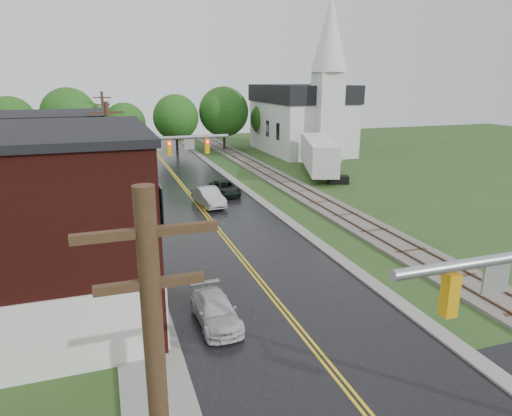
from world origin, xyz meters
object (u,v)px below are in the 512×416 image
utility_pole_b (113,176)px  tree_left_e (84,132)px  tree_left_c (24,145)px  church (305,111)px  utility_pole_c (105,134)px  traffic_signal_far (159,156)px  semi_trailer (319,154)px  sedan_silver (209,197)px  suv_dark (225,188)px  pickup_white (216,311)px

utility_pole_b → tree_left_e: bearing=94.9°
tree_left_e → tree_left_c: bearing=-129.8°
church → utility_pole_c: 28.54m
utility_pole_c → tree_left_e: size_ratio=1.10×
utility_pole_b → tree_left_e: utility_pole_b is taller
utility_pole_b → church: bearing=49.8°
traffic_signal_far → utility_pole_c: utility_pole_c is taller
church → semi_trailer: bearing=-108.5°
tree_left_e → sedan_silver: size_ratio=1.78×
utility_pole_c → tree_left_e: bearing=137.2°
church → tree_left_c: 36.59m
utility_pole_c → suv_dark: utility_pole_c is taller
utility_pole_c → semi_trailer: 22.58m
semi_trailer → sedan_silver: bearing=-149.0°
traffic_signal_far → suv_dark: 10.30m
utility_pole_b → tree_left_e: size_ratio=1.10×
traffic_signal_far → pickup_white: traffic_signal_far is taller
semi_trailer → utility_pole_b: bearing=-142.0°
tree_left_c → suv_dark: size_ratio=1.72×
traffic_signal_far → utility_pole_b: size_ratio=0.82×
utility_pole_c → utility_pole_b: bearing=-90.0°
pickup_white → church: bearing=60.1°
church → semi_trailer: church is taller
suv_dark → sedan_silver: (-2.26, -3.15, 0.14)m
church → sedan_silver: 30.56m
tree_left_c → suv_dark: bearing=-20.2°
church → pickup_white: 48.20m
suv_dark → semi_trailer: (12.05, 5.45, 1.71)m
tree_left_c → suv_dark: 18.44m
traffic_signal_far → semi_trailer: size_ratio=0.58×
suv_dark → semi_trailer: size_ratio=0.35×
utility_pole_c → tree_left_e: (-2.05, 1.90, 0.09)m
utility_pole_b → utility_pole_c: same height
utility_pole_c → tree_left_e: utility_pole_c is taller
church → sedan_silver: (-19.20, -23.22, -5.08)m
tree_left_e → suv_dark: tree_left_e is taller
utility_pole_c → tree_left_c: size_ratio=1.18×
utility_pole_c → suv_dark: 14.86m
church → utility_pole_b: bearing=-130.2°
utility_pole_c → suv_dark: size_ratio=2.03×
church → sedan_silver: church is taller
tree_left_c → pickup_white: bearing=-69.2°
utility_pole_b → suv_dark: size_ratio=2.03×
tree_left_e → suv_dark: 17.58m
church → utility_pole_b: (-26.80, -31.74, -1.11)m
suv_dark → semi_trailer: semi_trailer is taller
utility_pole_b → semi_trailer: utility_pole_b is taller
pickup_white → utility_pole_b: bearing=108.5°
semi_trailer → suv_dark: bearing=-155.7°
sedan_silver → pickup_white: bearing=-109.3°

